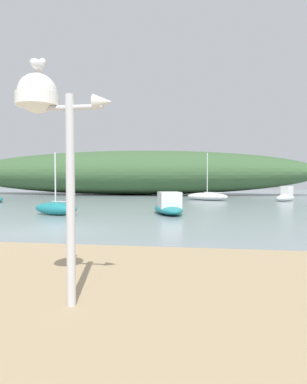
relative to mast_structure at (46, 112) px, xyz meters
The scene contains 8 objects.
ground_plane 9.01m from the mast_structure, 116.68° to the left, with size 120.00×120.00×0.00m, color gray.
distant_hill 39.95m from the mast_structure, 101.23° to the left, with size 49.34×10.90×5.87m, color #3D6038.
mast_structure is the anchor object (origin of this frame).
seagull_on_radar 0.67m from the mast_structure, behind, with size 0.17×0.35×0.24m.
sailboat_off_point 27.94m from the mast_structure, 84.71° to the left, with size 4.31×2.86×4.56m.
motorboat_mid_channel 14.59m from the mast_structure, 89.22° to the left, with size 2.56×4.32×1.27m.
sailboat_east_reach 14.40m from the mast_structure, 114.70° to the left, with size 2.94×1.71×3.45m.
motorboat_by_sandbar 29.25m from the mast_structure, 70.52° to the left, with size 2.54×2.71×1.39m.
Camera 1 is at (5.95, -11.86, 1.92)m, focal length 30.73 mm.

